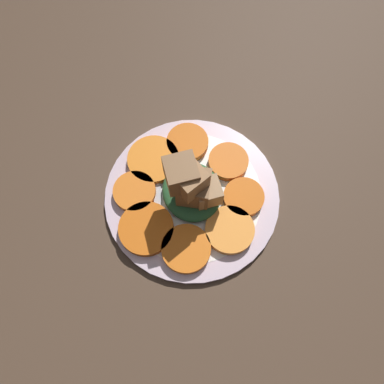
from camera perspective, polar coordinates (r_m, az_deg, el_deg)
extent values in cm
cube|color=#4C3828|center=(62.52, 0.00, -1.05)|extent=(120.00, 120.00, 2.00)
cylinder|color=silver|center=(61.12, 0.00, -0.55)|extent=(28.37, 28.37, 1.00)
cylinder|color=white|center=(61.08, 0.00, -0.54)|extent=(22.69, 22.69, 1.00)
cylinder|color=#D66014|center=(58.47, -6.99, -5.57)|extent=(8.55, 8.55, 1.29)
cylinder|color=orange|center=(57.25, -0.90, -8.64)|extent=(7.55, 7.55, 1.29)
cylinder|color=orange|center=(58.27, 5.75, -5.78)|extent=(7.64, 7.64, 1.29)
cylinder|color=#D56013|center=(60.25, 7.86, -0.81)|extent=(6.53, 6.53, 1.29)
cylinder|color=orange|center=(62.53, 5.55, 4.65)|extent=(6.64, 6.64, 1.29)
cylinder|color=#D76115|center=(63.91, -0.69, 7.54)|extent=(7.07, 7.07, 1.29)
cylinder|color=orange|center=(62.72, -5.90, 4.92)|extent=(8.60, 8.60, 1.29)
cylinder|color=orange|center=(60.74, -8.74, 0.04)|extent=(6.85, 6.85, 1.29)
ellipsoid|color=#2D6033|center=(59.37, 0.00, 0.10)|extent=(10.40, 9.36, 2.56)
cube|color=brown|center=(55.63, 0.13, 0.65)|extent=(6.43, 6.43, 4.79)
cube|color=#9E754C|center=(55.99, 2.41, -0.02)|extent=(3.88, 3.88, 3.74)
cube|color=brown|center=(56.23, 0.07, 0.30)|extent=(3.72, 3.72, 3.43)
cube|color=olive|center=(52.07, -0.35, 1.89)|extent=(5.30, 5.30, 4.08)
cube|color=brown|center=(51.98, -1.70, 2.92)|extent=(4.64, 4.64, 4.41)
cube|color=#B2B2B7|center=(59.41, -5.27, -3.50)|extent=(11.86, 4.40, 0.40)
cube|color=#B2B2B7|center=(61.86, -5.29, 2.44)|extent=(2.04, 2.62, 0.40)
cube|color=#B2B2B7|center=(63.28, -6.21, 4.96)|extent=(4.64, 1.61, 0.40)
cube|color=#B2B2B7|center=(63.22, -5.61, 4.99)|extent=(4.64, 1.61, 0.40)
cube|color=#B2B2B7|center=(63.17, -5.00, 5.01)|extent=(4.64, 1.61, 0.40)
cube|color=#B2B2B7|center=(63.13, -4.40, 5.04)|extent=(4.64, 1.61, 0.40)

